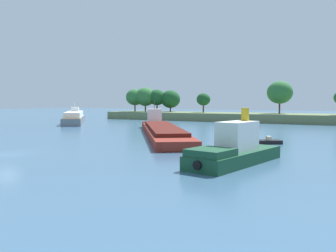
% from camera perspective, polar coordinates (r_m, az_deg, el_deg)
% --- Properties ---
extents(ground_plane, '(400.00, 400.00, 0.00)m').
position_cam_1_polar(ground_plane, '(41.15, -24.44, -4.18)').
color(ground_plane, '#3D607F').
extents(treeline_island, '(77.76, 14.40, 11.03)m').
position_cam_1_polar(treeline_island, '(103.05, 9.47, 2.74)').
color(treeline_island, '#66754C').
rests_on(treeline_island, ground).
extents(fishing_skiff, '(4.18, 3.50, 1.00)m').
position_cam_1_polar(fishing_skiff, '(48.55, 15.50, -2.43)').
color(fishing_skiff, black).
rests_on(fishing_skiff, ground).
extents(cargo_barge, '(26.84, 35.14, 5.75)m').
position_cam_1_polar(cargo_barge, '(59.25, -1.03, -0.56)').
color(cargo_barge, maroon).
rests_on(cargo_barge, ground).
extents(white_riverboat, '(18.95, 21.49, 5.46)m').
position_cam_1_polar(white_riverboat, '(93.17, -14.82, 1.28)').
color(white_riverboat, slate).
rests_on(white_riverboat, ground).
extents(small_motorboat, '(3.51, 3.99, 0.97)m').
position_cam_1_polar(small_motorboat, '(73.06, 8.59, -0.23)').
color(small_motorboat, black).
rests_on(small_motorboat, ground).
extents(tugboat, '(5.67, 12.17, 4.98)m').
position_cam_1_polar(tugboat, '(32.20, 10.58, -3.81)').
color(tugboat, '#19472D').
rests_on(tugboat, ground).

